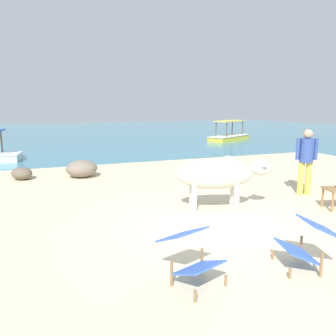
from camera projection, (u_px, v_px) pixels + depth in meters
sand_beach at (220, 224)px, 5.97m from camera, size 18.00×14.00×0.04m
water_surface at (86, 134)px, 26.19m from camera, size 60.00×36.00×0.03m
cow at (217, 174)px, 6.64m from camera, size 2.06×1.05×1.15m
deck_chair_near at (190, 252)px, 3.93m from camera, size 0.75×0.90×0.68m
deck_chair_far at (308, 241)px, 4.26m from camera, size 0.88×0.71×0.68m
person_standing at (306, 157)px, 7.76m from camera, size 0.46×0.32×1.62m
shore_rock_large at (82, 168)px, 9.85m from camera, size 1.03×0.98×0.54m
shore_rock_medium at (22, 173)px, 9.53m from camera, size 0.83×0.88×0.37m
boat_yellow at (229, 136)px, 20.89m from camera, size 3.76×2.83×1.29m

